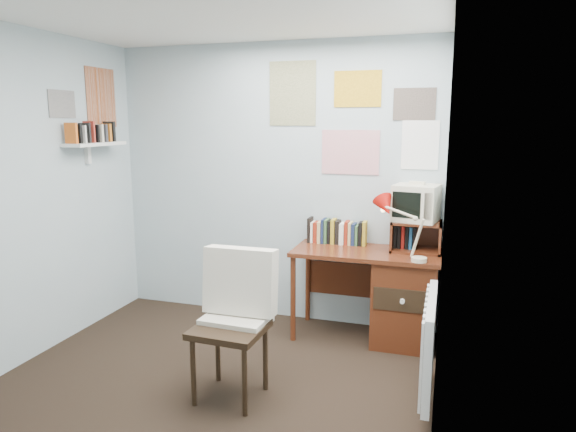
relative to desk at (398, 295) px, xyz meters
name	(u,v)px	position (x,y,z in m)	size (l,w,h in m)	color
ground	(185,411)	(-1.17, -1.48, -0.41)	(3.50, 3.50, 0.00)	black
back_wall	(274,184)	(-1.17, 0.27, 0.84)	(3.00, 0.02, 2.50)	#AABCC2
right_wall	(442,235)	(0.33, -1.48, 0.84)	(0.02, 3.50, 2.50)	#AABCC2
desk	(398,295)	(0.00, 0.00, 0.00)	(1.20, 0.55, 0.76)	#542413
desk_chair	(229,329)	(-0.97, -1.23, 0.07)	(0.49, 0.47, 0.96)	black
desk_lamp	(420,234)	(0.17, -0.22, 0.57)	(0.30, 0.26, 0.44)	red
tv_riser	(416,236)	(0.12, 0.11, 0.48)	(0.40, 0.30, 0.25)	#542413
crt_tv	(416,201)	(0.11, 0.13, 0.77)	(0.34, 0.32, 0.32)	beige
book_row	(342,231)	(-0.51, 0.18, 0.46)	(0.60, 0.14, 0.22)	#542413
radiator	(430,343)	(0.29, -0.93, 0.01)	(0.09, 0.80, 0.60)	white
wall_shelf	(95,144)	(-2.57, -0.38, 1.21)	(0.20, 0.62, 0.24)	white
posters_back	(351,117)	(-0.47, 0.26, 1.44)	(1.20, 0.01, 0.90)	white
posters_left	(82,99)	(-2.67, -0.38, 1.59)	(0.01, 0.70, 0.60)	white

